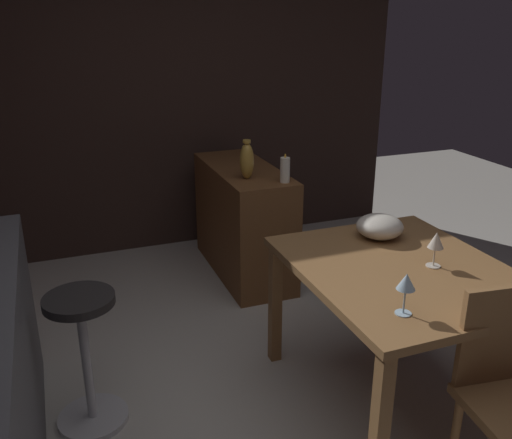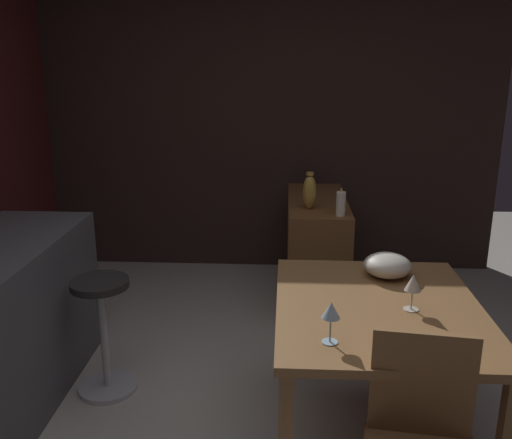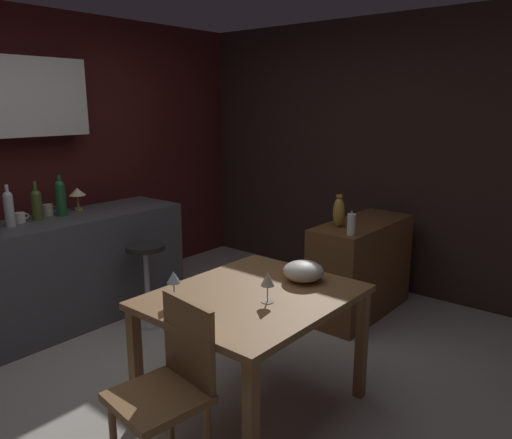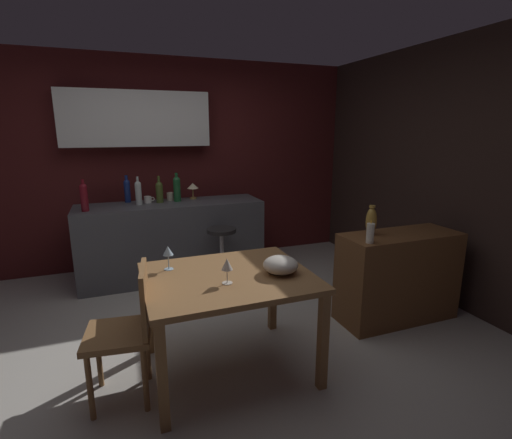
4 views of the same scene
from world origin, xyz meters
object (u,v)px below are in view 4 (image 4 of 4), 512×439
Objects in this scene: wine_glass_right at (227,265)px; pillar_candle_tall at (370,233)px; wine_bottle_clear at (138,192)px; bar_stool at (222,256)px; cup_cream at (170,197)px; wine_bottle_olive at (159,191)px; wine_bottle_ruby at (84,196)px; cup_white at (148,200)px; vase_brass at (371,221)px; fruit_bowl at (281,265)px; wine_bottle_cobalt at (127,190)px; dining_table at (228,287)px; wine_bottle_green at (177,188)px; counter_lamp at (193,187)px; wine_glass_left at (168,252)px; sideboard_cabinet at (398,276)px; chair_near_window at (128,328)px.

pillar_candle_tall is (1.28, 0.21, 0.04)m from wine_glass_right.
pillar_candle_tall is (1.68, -1.94, -0.14)m from wine_bottle_clear.
bar_stool is 5.70× the size of cup_cream.
bar_stool is 2.20× the size of wine_bottle_olive.
cup_white is (0.65, 0.24, -0.12)m from wine_bottle_ruby.
pillar_candle_tall is at bearing -128.30° from vase_brass.
wine_bottle_cobalt reaches higher than fruit_bowl.
dining_table is at bearing 71.86° from wine_glass_right.
wine_bottle_clear reaches higher than cup_cream.
wine_bottle_clear is 0.44m from wine_bottle_green.
wine_bottle_cobalt is 1.63× the size of counter_lamp.
wine_glass_left is 1.81m from wine_bottle_olive.
wine_bottle_green is (-0.01, 2.05, 0.41)m from dining_table.
cup_cream is 0.29m from counter_lamp.
sideboard_cabinet reaches higher than dining_table.
chair_near_window is 5.10× the size of wine_glass_left.
wine_bottle_clear is at bearing 100.57° from wine_glass_right.
cup_white is at bearing 107.82° from fruit_bowl.
pillar_candle_tall is 0.72× the size of vase_brass.
cup_white is 0.45× the size of vase_brass.
bar_stool is 1.49m from wine_glass_left.
sideboard_cabinet is 4.43× the size of fruit_bowl.
wine_bottle_clear reaches higher than bar_stool.
wine_bottle_ruby reaches higher than bar_stool.
wine_bottle_clear is (-0.45, 2.00, 0.40)m from dining_table.
wine_bottle_ruby reaches higher than wine_glass_right.
wine_bottle_clear is 2.57m from pillar_candle_tall.
vase_brass is (1.85, -1.73, -0.10)m from wine_bottle_clear.
chair_near_window reaches higher than bar_stool.
chair_near_window is at bearing -173.80° from sideboard_cabinet.
vase_brass is at bearing -43.17° from wine_bottle_clear.
pillar_candle_tall is at bearing 9.16° from wine_glass_right.
bar_stool is at bearing -46.60° from wine_bottle_olive.
fruit_bowl is (0.36, -0.10, 0.15)m from dining_table.
bar_stool is at bearing -15.72° from wine_bottle_ruby.
wine_glass_left is 0.53× the size of wine_bottle_ruby.
dining_table is 6.53× the size of wine_glass_left.
pillar_candle_tall is at bearing -6.64° from wine_glass_left.
wine_glass_right is at bearing -104.24° from bar_stool.
wine_bottle_olive is at bearing 77.31° from chair_near_window.
wine_bottle_ruby is 2.86m from vase_brass.
cup_cream is (0.37, 0.14, -0.10)m from wine_bottle_clear.
wine_bottle_green is at bearing 132.32° from sideboard_cabinet.
fruit_bowl is at bearing -79.10° from cup_cream.
bar_stool is 2.01× the size of wine_bottle_green.
pillar_candle_tall is (0.88, -1.39, 0.54)m from bar_stool.
wine_bottle_olive reaches higher than vase_brass.
vase_brass is (1.74, -1.80, 0.01)m from cup_white.
counter_lamp reaches higher than cup_white.
bar_stool is 3.56× the size of pillar_candle_tall.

